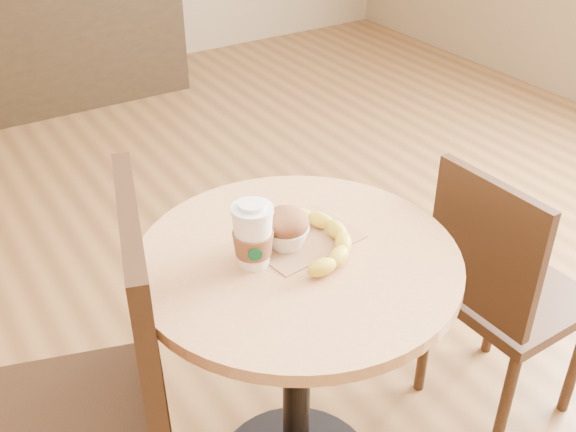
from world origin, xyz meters
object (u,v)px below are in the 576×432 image
object	(u,v)px
coffee_cup	(253,237)
banana	(317,237)
cafe_table	(297,328)
chair_left	(90,415)
muffin	(286,228)
chair_right	(501,290)

from	to	relation	value
coffee_cup	banana	world-z (taller)	coffee_cup
cafe_table	chair_left	xyz separation A→B (m)	(-0.50, -0.02, 0.02)
cafe_table	banana	distance (m)	0.24
chair_left	muffin	size ratio (longest dim) A/B	9.88
banana	muffin	bearing A→B (deg)	173.55
chair_right	coffee_cup	bearing A→B (deg)	79.18
cafe_table	chair_right	size ratio (longest dim) A/B	0.91
cafe_table	banana	bearing A→B (deg)	8.13
coffee_cup	banana	bearing A→B (deg)	17.89
chair_left	banana	world-z (taller)	chair_left
cafe_table	banana	world-z (taller)	banana
cafe_table	muffin	world-z (taller)	muffin
chair_right	banana	size ratio (longest dim) A/B	3.12
cafe_table	coffee_cup	world-z (taller)	coffee_cup
chair_right	coffee_cup	world-z (taller)	coffee_cup
coffee_cup	muffin	world-z (taller)	coffee_cup
chair_left	muffin	xyz separation A→B (m)	(0.50, 0.06, 0.24)
chair_right	coffee_cup	distance (m)	0.80
muffin	banana	bearing A→B (deg)	-31.02
chair_left	banana	distance (m)	0.60
cafe_table	chair_right	distance (m)	0.62
coffee_cup	muffin	distance (m)	0.10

